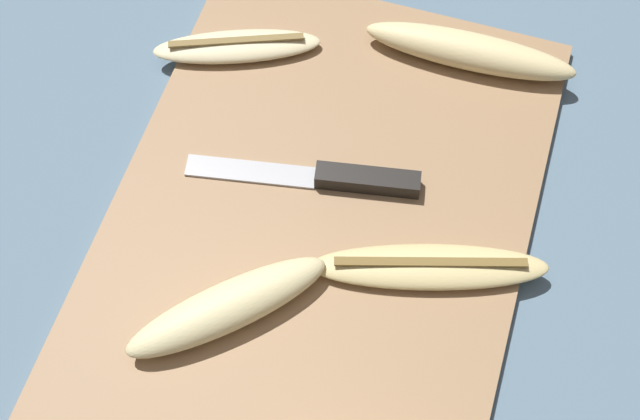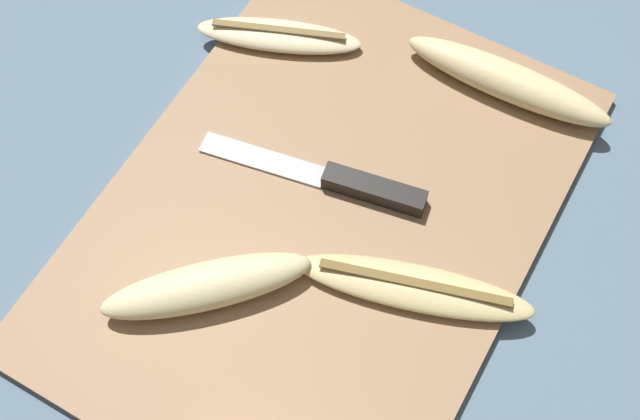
# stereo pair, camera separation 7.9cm
# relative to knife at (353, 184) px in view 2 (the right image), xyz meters

# --- Properties ---
(ground_plane) EXTENTS (4.00, 4.00, 0.00)m
(ground_plane) POSITION_rel_knife_xyz_m (-0.04, 0.01, -0.02)
(ground_plane) COLOR slate
(cutting_board) EXTENTS (0.51, 0.37, 0.01)m
(cutting_board) POSITION_rel_knife_xyz_m (-0.04, 0.01, -0.01)
(cutting_board) COLOR #997551
(cutting_board) RESTS_ON ground_plane
(knife) EXTENTS (0.06, 0.22, 0.02)m
(knife) POSITION_rel_knife_xyz_m (0.00, 0.00, 0.00)
(knife) COLOR black
(knife) RESTS_ON cutting_board
(banana_soft_right) EXTENTS (0.16, 0.16, 0.03)m
(banana_soft_right) POSITION_rel_knife_xyz_m (-0.15, 0.06, 0.01)
(banana_soft_right) COLOR beige
(banana_soft_right) RESTS_ON cutting_board
(banana_ripe_center) EXTENTS (0.05, 0.21, 0.03)m
(banana_ripe_center) POSITION_rel_knife_xyz_m (0.17, -0.08, 0.01)
(banana_ripe_center) COLOR beige
(banana_ripe_center) RESTS_ON cutting_board
(banana_spotted_left) EXTENTS (0.10, 0.21, 0.02)m
(banana_spotted_left) POSITION_rel_knife_xyz_m (-0.06, -0.09, 0.00)
(banana_spotted_left) COLOR #DBC684
(banana_spotted_left) RESTS_ON cutting_board
(banana_cream_curved) EXTENTS (0.10, 0.17, 0.02)m
(banana_cream_curved) POSITION_rel_knife_xyz_m (0.11, 0.14, 0.00)
(banana_cream_curved) COLOR beige
(banana_cream_curved) RESTS_ON cutting_board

